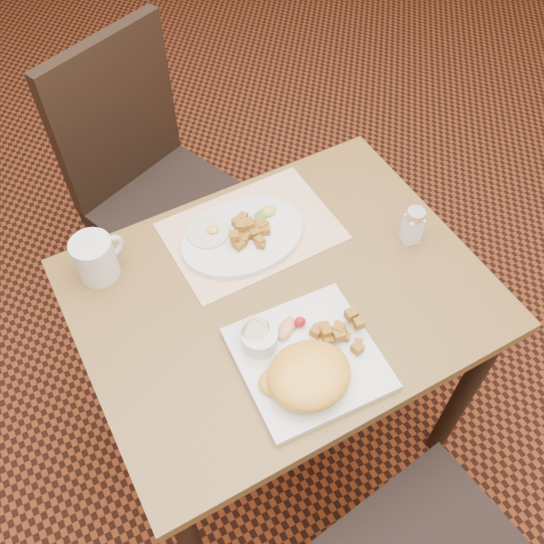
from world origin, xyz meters
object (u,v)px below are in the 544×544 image
at_px(plate_oval, 243,237).
at_px(salt_shaker, 413,225).
at_px(coffee_mug, 96,258).
at_px(chair_far, 152,178).
at_px(plate_square, 308,359).
at_px(table, 281,317).

xyz_separation_m(plate_oval, salt_shaker, (0.35, -0.19, 0.04)).
distance_m(salt_shaker, coffee_mug, 0.73).
distance_m(chair_far, salt_shaker, 0.86).
bearing_deg(chair_far, salt_shaker, 98.66).
relative_size(plate_square, plate_oval, 0.92).
xyz_separation_m(salt_shaker, coffee_mug, (-0.68, 0.27, 0.00)).
distance_m(table, coffee_mug, 0.45).
distance_m(chair_far, plate_square, 0.90).
bearing_deg(chair_far, coffee_mug, 37.51).
distance_m(chair_far, plate_oval, 0.57).
bearing_deg(plate_oval, chair_far, 96.59).
xyz_separation_m(plate_oval, coffee_mug, (-0.33, 0.07, 0.04)).
distance_m(plate_oval, salt_shaker, 0.40).
bearing_deg(coffee_mug, plate_square, -55.11).
relative_size(chair_far, salt_shaker, 9.70).
relative_size(plate_square, coffee_mug, 2.30).
relative_size(chair_far, plate_square, 3.46).
height_order(plate_square, salt_shaker, salt_shaker).
bearing_deg(table, plate_oval, 92.16).
xyz_separation_m(chair_far, plate_square, (0.03, -0.87, 0.22)).
bearing_deg(chair_far, table, 74.27).
height_order(chair_far, salt_shaker, chair_far).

